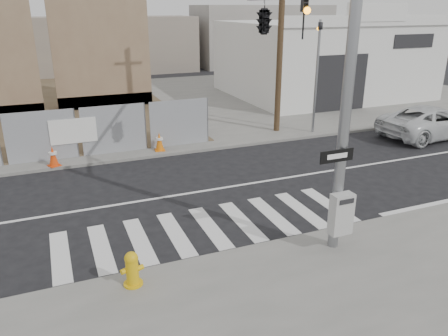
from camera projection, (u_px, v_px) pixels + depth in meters
name	position (u px, v px, depth m)	size (l,w,h in m)	color
ground	(184.00, 194.00, 14.51)	(100.00, 100.00, 0.00)	black
sidewalk_far	(115.00, 108.00, 26.64)	(50.00, 20.00, 0.12)	slate
signal_pole	(287.00, 49.00, 11.95)	(0.96, 5.87, 7.00)	gray
far_signal_pole	(318.00, 61.00, 20.12)	(0.16, 0.20, 5.60)	gray
concrete_wall_right	(102.00, 52.00, 25.38)	(5.50, 1.30, 8.00)	#7A6049
auto_shop	(322.00, 58.00, 29.84)	(12.00, 10.20, 5.95)	silver
utility_pole_right	(281.00, 22.00, 19.77)	(1.60, 0.28, 10.00)	#493722
fire_hydrant	(132.00, 269.00, 9.47)	(0.55, 0.55, 0.81)	gold
suv	(432.00, 122.00, 20.64)	(2.47, 5.35, 1.49)	silver
traffic_cone_c	(53.00, 156.00, 16.62)	(0.53, 0.53, 0.79)	#E13D0B
traffic_cone_d	(159.00, 142.00, 18.41)	(0.46, 0.46, 0.80)	orange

